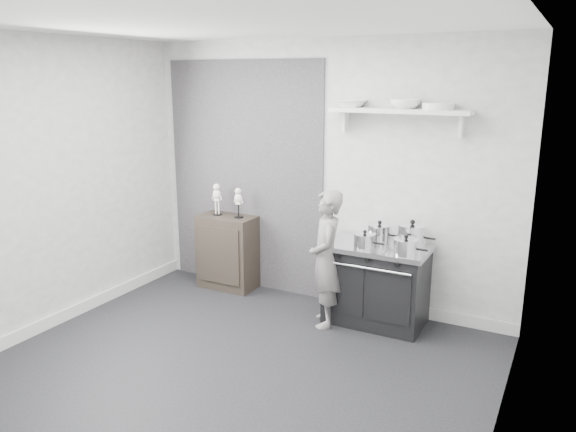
% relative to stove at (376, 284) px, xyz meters
% --- Properties ---
extents(ground, '(4.00, 4.00, 0.00)m').
position_rel_stove_xyz_m(ground, '(-0.71, -1.48, -0.39)').
color(ground, black).
rests_on(ground, ground).
extents(room_shell, '(4.02, 3.62, 2.71)m').
position_rel_stove_xyz_m(room_shell, '(-0.80, -1.33, 1.24)').
color(room_shell, '#A2A2A0').
rests_on(room_shell, ground).
extents(wall_shelf, '(1.30, 0.26, 0.24)m').
position_rel_stove_xyz_m(wall_shelf, '(0.09, 0.20, 1.61)').
color(wall_shelf, silver).
rests_on(wall_shelf, room_shell).
extents(stove, '(0.98, 0.61, 0.78)m').
position_rel_stove_xyz_m(stove, '(0.00, 0.00, 0.00)').
color(stove, black).
rests_on(stove, ground).
extents(side_cabinet, '(0.64, 0.37, 0.83)m').
position_rel_stove_xyz_m(side_cabinet, '(-1.78, 0.13, 0.02)').
color(side_cabinet, black).
rests_on(side_cabinet, ground).
extents(child, '(0.49, 0.57, 1.32)m').
position_rel_stove_xyz_m(child, '(-0.41, -0.26, 0.26)').
color(child, slate).
rests_on(child, ground).
extents(pot_back_left, '(0.32, 0.24, 0.21)m').
position_rel_stove_xyz_m(pot_back_left, '(-0.02, 0.11, 0.47)').
color(pot_back_left, silver).
rests_on(pot_back_left, stove).
extents(pot_back_right, '(0.36, 0.27, 0.26)m').
position_rel_stove_xyz_m(pot_back_right, '(0.29, 0.11, 0.49)').
color(pot_back_right, silver).
rests_on(pot_back_right, stove).
extents(pot_front_right, '(0.31, 0.22, 0.19)m').
position_rel_stove_xyz_m(pot_front_right, '(0.32, -0.17, 0.46)').
color(pot_front_right, silver).
rests_on(pot_front_right, stove).
extents(pot_front_center, '(0.29, 0.20, 0.17)m').
position_rel_stove_xyz_m(pot_front_center, '(-0.08, -0.15, 0.46)').
color(pot_front_center, silver).
rests_on(pot_front_center, stove).
extents(skeleton_full, '(0.11, 0.07, 0.41)m').
position_rel_stove_xyz_m(skeleton_full, '(-1.91, 0.13, 0.63)').
color(skeleton_full, silver).
rests_on(skeleton_full, side_cabinet).
extents(skeleton_torso, '(0.11, 0.07, 0.38)m').
position_rel_stove_xyz_m(skeleton_torso, '(-1.63, 0.13, 0.62)').
color(skeleton_torso, silver).
rests_on(skeleton_torso, side_cabinet).
extents(bowl_large, '(0.29, 0.29, 0.07)m').
position_rel_stove_xyz_m(bowl_large, '(-0.38, 0.19, 1.68)').
color(bowl_large, white).
rests_on(bowl_large, wall_shelf).
extents(bowl_small, '(0.27, 0.27, 0.08)m').
position_rel_stove_xyz_m(bowl_small, '(0.14, 0.19, 1.69)').
color(bowl_small, white).
rests_on(bowl_small, wall_shelf).
extents(plate_stack, '(0.28, 0.28, 0.06)m').
position_rel_stove_xyz_m(plate_stack, '(0.44, 0.19, 1.68)').
color(plate_stack, white).
rests_on(plate_stack, wall_shelf).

